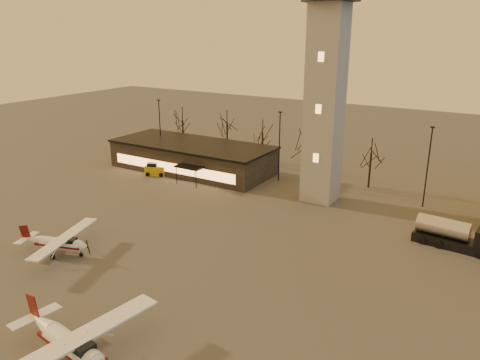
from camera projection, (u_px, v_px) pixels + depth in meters
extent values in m
plane|color=#413F3C|center=(172.00, 314.00, 36.30)|extent=(220.00, 220.00, 0.00)
cube|color=#9B9893|center=(325.00, 107.00, 56.95)|extent=(4.00, 4.00, 24.00)
cylinder|color=black|center=(331.00, 0.00, 53.20)|extent=(6.80, 6.80, 0.30)
cube|color=black|center=(192.00, 158.00, 72.56)|extent=(25.00, 10.00, 4.00)
cube|color=black|center=(192.00, 144.00, 71.89)|extent=(25.40, 10.40, 0.30)
cube|color=#FFA959|center=(172.00, 168.00, 68.61)|extent=(22.00, 0.08, 1.40)
cube|color=black|center=(189.00, 167.00, 65.52)|extent=(4.00, 2.00, 0.20)
cylinder|color=black|center=(160.00, 131.00, 77.22)|extent=(0.16, 0.16, 10.00)
cube|color=black|center=(159.00, 100.00, 75.66)|extent=(0.50, 0.25, 0.18)
cylinder|color=black|center=(279.00, 147.00, 66.33)|extent=(0.16, 0.16, 10.00)
cube|color=black|center=(280.00, 112.00, 64.77)|extent=(0.50, 0.25, 0.18)
cylinder|color=black|center=(427.00, 168.00, 56.43)|extent=(0.16, 0.16, 10.00)
cube|color=black|center=(433.00, 127.00, 54.86)|extent=(0.50, 0.25, 0.18)
cylinder|color=black|center=(183.00, 136.00, 82.75)|extent=(0.28, 0.28, 5.74)
cylinder|color=black|center=(262.00, 149.00, 74.90)|extent=(0.28, 0.28, 5.25)
cylinder|color=black|center=(304.00, 160.00, 67.06)|extent=(0.28, 0.28, 6.16)
cylinder|color=black|center=(370.00, 170.00, 64.41)|extent=(0.28, 0.28, 4.97)
cylinder|color=black|center=(227.00, 140.00, 80.43)|extent=(0.28, 0.28, 5.60)
cylinder|color=white|center=(73.00, 347.00, 30.34)|extent=(5.25, 2.14, 1.44)
cone|color=white|center=(42.00, 323.00, 32.57)|extent=(2.80, 1.58, 1.22)
cube|color=black|center=(82.00, 348.00, 29.52)|extent=(1.81, 1.39, 0.78)
cube|color=#5A110C|center=(71.00, 346.00, 30.50)|extent=(6.13, 2.31, 0.24)
cube|color=white|center=(76.00, 339.00, 29.74)|extent=(3.35, 12.30, 0.16)
cube|color=white|center=(35.00, 316.00, 33.14)|extent=(1.50, 3.76, 0.09)
cube|color=#5A110C|center=(33.00, 306.00, 32.96)|extent=(1.54, 0.30, 1.88)
cylinder|color=white|center=(61.00, 244.00, 45.47)|extent=(4.29, 2.36, 1.17)
cone|color=white|center=(83.00, 247.00, 44.92)|extent=(1.11, 1.31, 1.11)
cone|color=white|center=(34.00, 239.00, 46.12)|extent=(2.35, 1.59, 0.99)
cube|color=black|center=(69.00, 241.00, 45.14)|extent=(1.57, 1.30, 0.63)
cube|color=#4F0B0D|center=(60.00, 244.00, 45.52)|extent=(4.99, 2.61, 0.20)
cube|color=white|center=(64.00, 238.00, 45.15)|extent=(4.26, 9.83, 0.13)
cube|color=white|center=(27.00, 238.00, 46.28)|extent=(1.66, 3.07, 0.07)
cube|color=#4F0B0D|center=(25.00, 232.00, 46.11)|extent=(1.21, 0.44, 1.52)
cube|color=black|center=(453.00, 243.00, 47.20)|extent=(7.86, 2.90, 1.00)
cylinder|color=#BBBABF|center=(444.00, 227.00, 47.38)|extent=(5.23, 2.38, 1.90)
cube|color=#CA9D0B|center=(156.00, 170.00, 70.45)|extent=(3.47, 2.77, 1.43)
cube|color=black|center=(153.00, 165.00, 70.25)|extent=(1.90, 1.90, 0.82)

